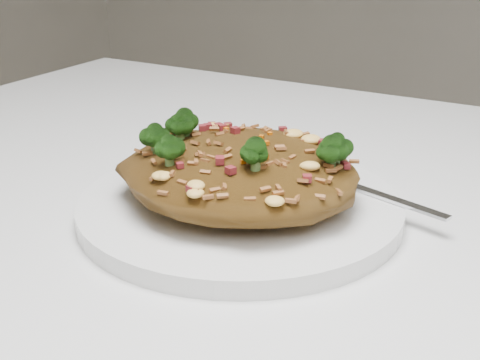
# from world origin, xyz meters

# --- Properties ---
(dining_table) EXTENTS (1.20, 0.80, 0.75)m
(dining_table) POSITION_xyz_m (0.00, 0.00, 0.66)
(dining_table) COLOR white
(dining_table) RESTS_ON ground
(plate) EXTENTS (0.25, 0.25, 0.01)m
(plate) POSITION_xyz_m (-0.12, -0.01, 0.76)
(plate) COLOR white
(plate) RESTS_ON dining_table
(fried_rice) EXTENTS (0.18, 0.17, 0.06)m
(fried_rice) POSITION_xyz_m (-0.12, -0.01, 0.79)
(fried_rice) COLOR brown
(fried_rice) RESTS_ON plate
(fork) EXTENTS (0.16, 0.06, 0.00)m
(fork) POSITION_xyz_m (-0.04, 0.05, 0.77)
(fork) COLOR silver
(fork) RESTS_ON plate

